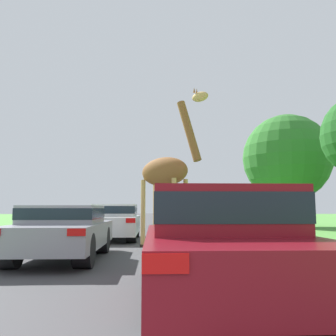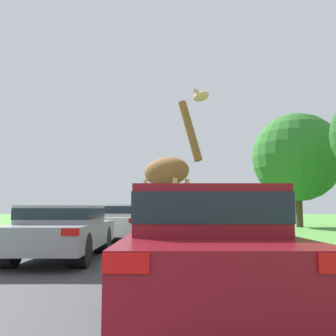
# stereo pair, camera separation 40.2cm
# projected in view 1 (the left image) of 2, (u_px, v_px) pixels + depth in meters

# --- Properties ---
(road) EXTENTS (6.65, 120.00, 0.00)m
(road) POSITION_uv_depth(u_px,v_px,m) (148.00, 223.00, 29.46)
(road) COLOR #424244
(road) RESTS_ON ground
(giraffe_near_road) EXTENTS (2.25, 2.04, 4.88)m
(giraffe_near_road) POSITION_uv_depth(u_px,v_px,m) (167.00, 172.00, 11.26)
(giraffe_near_road) COLOR tan
(giraffe_near_road) RESTS_ON ground
(car_lead_maroon) EXTENTS (1.95, 4.25, 1.49)m
(car_lead_maroon) POSITION_uv_depth(u_px,v_px,m) (220.00, 240.00, 4.75)
(car_lead_maroon) COLOR maroon
(car_lead_maroon) RESTS_ON ground
(car_queue_right) EXTENTS (1.79, 4.10, 1.38)m
(car_queue_right) POSITION_uv_depth(u_px,v_px,m) (115.00, 221.00, 13.90)
(car_queue_right) COLOR silver
(car_queue_right) RESTS_ON ground
(car_queue_left) EXTENTS (1.90, 4.19, 1.37)m
(car_queue_left) POSITION_uv_depth(u_px,v_px,m) (166.00, 215.00, 26.82)
(car_queue_left) COLOR silver
(car_queue_left) RESTS_ON ground
(car_far_ahead) EXTENTS (1.97, 3.93, 1.28)m
(car_far_ahead) POSITION_uv_depth(u_px,v_px,m) (185.00, 217.00, 21.15)
(car_far_ahead) COLOR navy
(car_far_ahead) RESTS_ON ground
(car_verge_right) EXTENTS (1.87, 4.24, 1.29)m
(car_verge_right) POSITION_uv_depth(u_px,v_px,m) (63.00, 230.00, 8.54)
(car_verge_right) COLOR gray
(car_verge_right) RESTS_ON ground
(car_rear_follower) EXTENTS (1.84, 4.08, 1.16)m
(car_rear_follower) POSITION_uv_depth(u_px,v_px,m) (111.00, 217.00, 24.21)
(car_rear_follower) COLOR #144C28
(car_rear_follower) RESTS_ON ground
(tree_right_cluster) EXTENTS (5.93, 5.93, 7.62)m
(tree_right_cluster) POSITION_uv_depth(u_px,v_px,m) (287.00, 158.00, 24.27)
(tree_right_cluster) COLOR #4C3828
(tree_right_cluster) RESTS_ON ground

